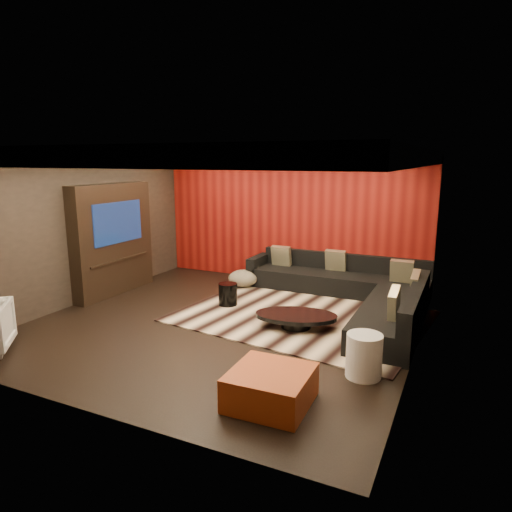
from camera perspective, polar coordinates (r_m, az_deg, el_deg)
The scene contains 25 objects.
floor at distance 7.67m, azimuth -3.98°, elevation -8.42°, with size 6.00×6.00×0.02m, color black.
ceiling at distance 7.19m, azimuth -4.32°, elevation 13.14°, with size 6.00×6.00×0.02m, color silver.
wall_back at distance 10.00m, azimuth 4.35°, elevation 4.72°, with size 6.00×0.02×2.80m, color black.
wall_left at distance 9.15m, azimuth -20.85°, elevation 3.28°, with size 0.02×6.00×2.80m, color black.
wall_right at distance 6.41m, azimuth 20.03°, elevation -0.11°, with size 0.02×6.00×2.80m, color black.
red_feature_wall at distance 9.97m, azimuth 4.26°, elevation 4.70°, with size 5.98×0.05×2.78m, color #6B0C0A.
soffit_back at distance 9.63m, azimuth 3.80°, elevation 12.15°, with size 6.00×0.60×0.22m, color silver.
soffit_front at distance 5.02m, azimuth -19.96°, elevation 11.58°, with size 6.00×0.60×0.22m, color silver.
soffit_left at distance 8.84m, azimuth -20.06°, elevation 11.47°, with size 0.60×4.80×0.22m, color silver.
soffit_right at distance 6.32m, azimuth 18.03°, elevation 11.66°, with size 0.60×4.80×0.22m, color silver.
cove_back at distance 9.32m, azimuth 3.01°, elevation 11.61°, with size 4.80×0.08×0.04m, color #FFD899.
cove_front at distance 5.27m, azimuth -17.24°, elevation 10.77°, with size 4.80×0.08×0.04m, color #FFD899.
cove_left at distance 8.60m, azimuth -18.38°, elevation 10.99°, with size 0.08×4.80×0.04m, color #FFD899.
cove_right at distance 6.37m, azimuth 14.90°, elevation 11.03°, with size 0.08×4.80×0.04m, color #FFD899.
tv_surround at distance 9.50m, azimuth -17.46°, elevation 1.98°, with size 0.30×2.00×2.20m, color black.
tv_screen at distance 9.34m, azimuth -16.87°, elevation 4.03°, with size 0.04×1.30×0.80m, color black.
tv_shelf at distance 9.47m, azimuth -16.59°, elevation -0.46°, with size 0.04×1.60×0.04m, color black.
rug at distance 7.97m, azimuth 5.64°, elevation -7.50°, with size 4.00×3.00×0.02m, color beige.
coffee_table at distance 7.42m, azimuth 5.03°, elevation -8.02°, with size 1.31×1.31×0.22m, color black.
drum_stool at distance 8.46m, azimuth -3.53°, elevation -4.78°, with size 0.35×0.35×0.41m, color black.
striped_pouf at distance 9.68m, azimuth -1.62°, elevation -2.79°, with size 0.63×0.63×0.35m, color beige.
white_side_table at distance 5.94m, azimuth 13.34°, elevation -12.03°, with size 0.44×0.44×0.56m, color white.
orange_ottoman at distance 5.25m, azimuth 1.82°, elevation -16.08°, with size 0.86×0.86×0.38m, color #A03014.
sectional_sofa at distance 8.67m, azimuth 12.27°, elevation -4.36°, with size 3.65×3.50×0.75m.
throw_pillows at distance 8.60m, azimuth 12.85°, elevation -2.05°, with size 3.17×2.81×0.50m.
Camera 1 is at (3.53, -6.26, 2.67)m, focal length 32.00 mm.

